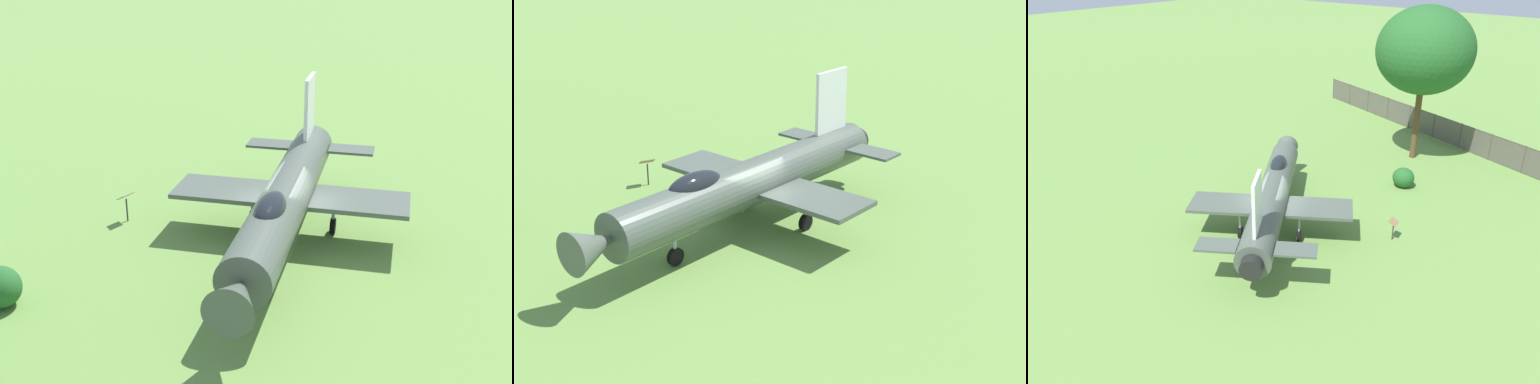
{
  "view_description": "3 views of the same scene",
  "coord_description": "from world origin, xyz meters",
  "views": [
    {
      "loc": [
        13.91,
        -14.99,
        10.26
      ],
      "look_at": [
        -0.29,
        -1.18,
        2.22
      ],
      "focal_mm": 45.48,
      "sensor_mm": 36.0,
      "label": 1
    },
    {
      "loc": [
        23.3,
        -6.38,
        11.01
      ],
      "look_at": [
        0.86,
        0.43,
        1.71
      ],
      "focal_mm": 52.02,
      "sensor_mm": 36.0,
      "label": 2
    },
    {
      "loc": [
        -15.02,
        17.64,
        13.45
      ],
      "look_at": [
        -1.15,
        0.46,
        2.61
      ],
      "focal_mm": 35.32,
      "sensor_mm": 36.0,
      "label": 3
    }
  ],
  "objects": [
    {
      "name": "display_jet",
      "position": [
        0.2,
        -0.31,
        1.84
      ],
      "size": [
        9.83,
        12.86,
        4.98
      ],
      "rotation": [
        0.0,
        0.0,
        5.28
      ],
      "color": "#4C564C",
      "rests_on": "ground_plane"
    },
    {
      "name": "info_plaque",
      "position": [
        -5.52,
        -2.89,
        0.85
      ],
      "size": [
        0.48,
        0.65,
        1.14
      ],
      "color": "#333333",
      "rests_on": "ground_plane"
    },
    {
      "name": "ground_plane",
      "position": [
        0.0,
        0.0,
        0.0
      ],
      "size": [
        200.0,
        200.0,
        0.0
      ],
      "primitive_type": "plane",
      "color": "#668E42"
    }
  ]
}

